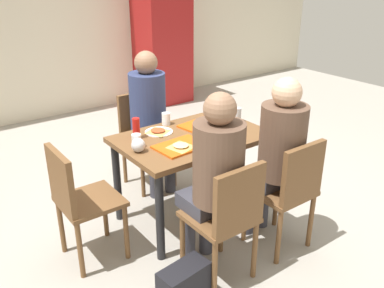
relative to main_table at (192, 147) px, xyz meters
The scene contains 25 objects.
ground_plane 0.63m from the main_table, ahead, with size 10.00×10.00×0.02m, color #9E998E.
back_wall 3.29m from the main_table, 90.00° to the left, with size 10.00×0.10×2.80m, color beige.
main_table is the anchor object (origin of this frame).
chair_near_left 0.82m from the main_table, 110.51° to the right, with size 0.40×0.40×0.86m.
chair_near_right 0.82m from the main_table, 69.49° to the right, with size 0.40×0.40×0.86m.
chair_far_side 0.77m from the main_table, 90.00° to the left, with size 0.40×0.40×0.86m.
chair_left_end 0.96m from the main_table, behind, with size 0.40×0.40×0.86m.
person_in_red 0.70m from the main_table, 114.64° to the right, with size 0.32×0.42×1.27m.
person_in_brown_jacket 0.70m from the main_table, 65.36° to the right, with size 0.32×0.42×1.27m.
person_far_side 0.63m from the main_table, 90.00° to the left, with size 0.32×0.42×1.27m.
tray_red_near 0.26m from the main_table, 146.45° to the right, with size 0.36×0.26×0.02m, color #D85914.
tray_red_far 0.25m from the main_table, 29.61° to the left, with size 0.36×0.26×0.02m, color #D85914.
paper_plate_center 0.29m from the main_table, 129.44° to the left, with size 0.22×0.22×0.01m, color white.
paper_plate_near_edge 0.29m from the main_table, 50.56° to the right, with size 0.22×0.22×0.01m, color white.
pizza_slice_a 0.30m from the main_table, 143.72° to the right, with size 0.22×0.23×0.02m.
pizza_slice_b 0.27m from the main_table, 24.40° to the left, with size 0.21×0.20×0.02m.
pizza_slice_c 0.30m from the main_table, 132.14° to the left, with size 0.20×0.21×0.02m.
plastic_cup_a 0.36m from the main_table, 95.07° to the left, with size 0.07×0.07×0.10m, color white.
plastic_cup_b 0.36m from the main_table, 84.93° to the right, with size 0.07×0.07×0.10m, color white.
plastic_cup_c 0.48m from the main_table, behind, with size 0.07×0.07×0.10m, color white.
soda_can 0.51m from the main_table, ahead, with size 0.07×0.07×0.12m, color #B7BCC6.
condiment_bottle 0.46m from the main_table, 150.70° to the left, with size 0.06×0.06×0.16m, color red.
foil_bundle 0.51m from the main_table, behind, with size 0.10×0.10×0.10m, color silver.
handbag 1.11m from the main_table, 129.22° to the right, with size 0.32×0.16×0.28m, color black.
drink_fridge 3.27m from the main_table, 61.21° to the left, with size 0.70×0.60×1.90m, color maroon.
Camera 1 is at (-1.78, -2.41, 1.95)m, focal length 39.15 mm.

